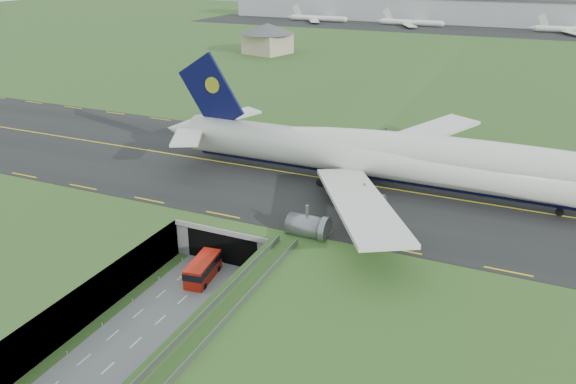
% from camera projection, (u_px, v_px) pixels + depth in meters
% --- Properties ---
extents(ground, '(900.00, 900.00, 0.00)m').
position_uv_depth(ground, '(194.00, 290.00, 78.99)').
color(ground, '#2E5020').
rests_on(ground, ground).
extents(airfield_deck, '(800.00, 800.00, 6.00)m').
position_uv_depth(airfield_deck, '(193.00, 272.00, 77.82)').
color(airfield_deck, gray).
rests_on(airfield_deck, ground).
extents(trench_road, '(12.00, 75.00, 0.20)m').
position_uv_depth(trench_road, '(163.00, 319.00, 72.64)').
color(trench_road, slate).
rests_on(trench_road, ground).
extents(taxiway, '(800.00, 44.00, 0.18)m').
position_uv_depth(taxiway, '(289.00, 173.00, 104.40)').
color(taxiway, black).
rests_on(taxiway, airfield_deck).
extents(tunnel_portal, '(17.00, 22.30, 6.00)m').
position_uv_depth(tunnel_portal, '(249.00, 221.00, 91.76)').
color(tunnel_portal, gray).
rests_on(tunnel_portal, ground).
extents(guideway, '(3.00, 53.00, 7.05)m').
position_uv_depth(guideway, '(180.00, 365.00, 56.72)').
color(guideway, '#A8A8A3').
rests_on(guideway, ground).
extents(jumbo_jet, '(105.84, 66.06, 21.85)m').
position_uv_depth(jumbo_jet, '(423.00, 162.00, 93.05)').
color(jumbo_jet, silver).
rests_on(jumbo_jet, ground).
extents(shuttle_tram, '(3.85, 7.90, 3.09)m').
position_uv_depth(shuttle_tram, '(203.00, 269.00, 80.94)').
color(shuttle_tram, red).
rests_on(shuttle_tram, ground).
extents(service_building, '(27.27, 27.27, 12.23)m').
position_uv_depth(service_building, '(267.00, 36.00, 228.14)').
color(service_building, '#C5AC8E').
rests_on(service_building, ground).
extents(cargo_terminal, '(320.00, 67.00, 15.60)m').
position_uv_depth(cargo_terminal, '(474.00, 10.00, 325.69)').
color(cargo_terminal, '#B2B2B2').
rests_on(cargo_terminal, ground).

